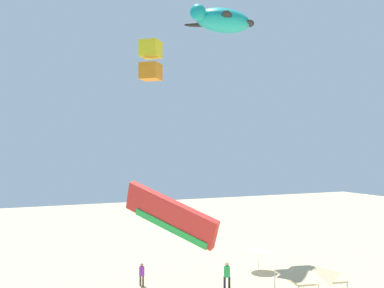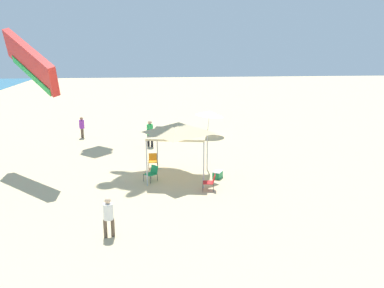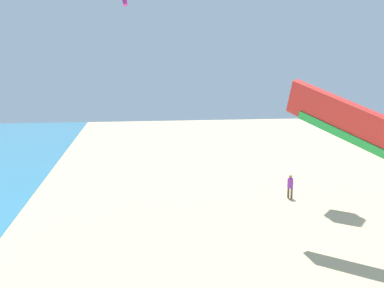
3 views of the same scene
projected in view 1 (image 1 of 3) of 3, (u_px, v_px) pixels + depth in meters
name	position (u px, v px, depth m)	size (l,w,h in m)	color
canopy_tent	(309.00, 271.00, 25.23)	(3.60, 3.50, 3.09)	#B7B7BC
beach_umbrella	(260.00, 249.00, 35.29)	(2.15, 2.18, 2.10)	silver
person_near_umbrella	(142.00, 272.00, 31.45)	(0.41, 0.39, 1.63)	brown
person_beachcomber	(227.00, 273.00, 30.76)	(0.44, 0.44, 1.87)	black
kite_parafoil_red	(170.00, 215.00, 23.66)	(4.98, 3.68, 3.52)	red
kite_box_yellow	(151.00, 60.00, 34.53)	(2.06, 2.06, 3.08)	yellow
kite_turtle_teal	(222.00, 21.00, 31.33)	(5.06, 5.45, 1.91)	teal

